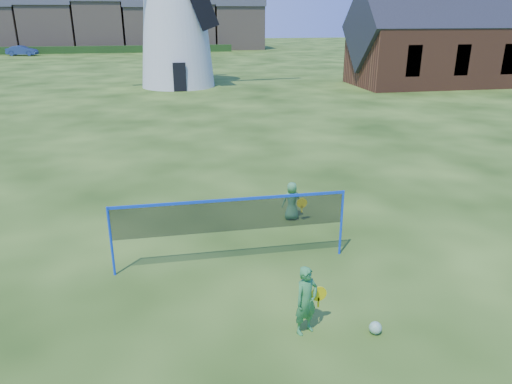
{
  "coord_description": "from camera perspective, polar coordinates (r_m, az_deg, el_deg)",
  "views": [
    {
      "loc": [
        -1.67,
        -9.15,
        5.15
      ],
      "look_at": [
        0.2,
        0.5,
        1.5
      ],
      "focal_mm": 33.41,
      "sensor_mm": 36.0,
      "label": 1
    }
  ],
  "objects": [
    {
      "name": "terraced_houses",
      "position": [
        82.88,
        -23.85,
        17.82
      ],
      "size": [
        67.03,
        8.4,
        8.09
      ],
      "color": "gray",
      "rests_on": "ground"
    },
    {
      "name": "car_right",
      "position": [
        74.8,
        -26.22,
        14.94
      ],
      "size": [
        4.12,
        1.89,
        1.31
      ],
      "primitive_type": "imported",
      "rotation": [
        0.0,
        0.0,
        1.44
      ],
      "color": "navy",
      "rests_on": "ground"
    },
    {
      "name": "ground",
      "position": [
        10.63,
        -0.55,
        -8.6
      ],
      "size": [
        220.0,
        220.0,
        0.0
      ],
      "primitive_type": "plane",
      "color": "black",
      "rests_on": "ground"
    },
    {
      "name": "play_ball",
      "position": [
        8.75,
        14.1,
        -15.5
      ],
      "size": [
        0.22,
        0.22,
        0.22
      ],
      "primitive_type": "sphere",
      "color": "green",
      "rests_on": "ground"
    },
    {
      "name": "chapel",
      "position": [
        40.94,
        21.18,
        16.4
      ],
      "size": [
        13.59,
        6.59,
        11.49
      ],
      "color": "brown",
      "rests_on": "ground"
    },
    {
      "name": "hedge",
      "position": [
        77.99,
        -27.02,
        14.85
      ],
      "size": [
        62.0,
        0.8,
        1.0
      ],
      "primitive_type": "cube",
      "color": "#193814",
      "rests_on": "ground"
    },
    {
      "name": "badminton_net",
      "position": [
        10.15,
        -3.02,
        -2.94
      ],
      "size": [
        5.05,
        0.05,
        1.55
      ],
      "color": "blue",
      "rests_on": "ground"
    },
    {
      "name": "player_girl",
      "position": [
        8.3,
        6.06,
        -12.78
      ],
      "size": [
        0.69,
        0.46,
        1.25
      ],
      "rotation": [
        0.0,
        0.0,
        0.43
      ],
      "color": "#368842",
      "rests_on": "ground"
    },
    {
      "name": "player_boy",
      "position": [
        12.7,
        4.31,
        -1.08
      ],
      "size": [
        0.62,
        0.41,
        1.03
      ],
      "rotation": [
        0.0,
        0.0,
        3.18
      ],
      "color": "#45904F",
      "rests_on": "ground"
    },
    {
      "name": "windmill",
      "position": [
        37.87,
        -9.74,
        21.1
      ],
      "size": [
        13.16,
        5.52,
        17.23
      ],
      "color": "white",
      "rests_on": "ground"
    }
  ]
}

